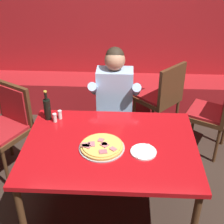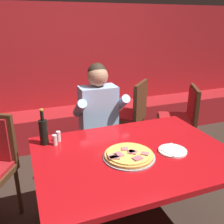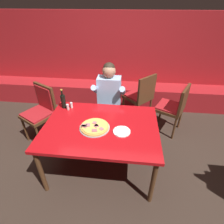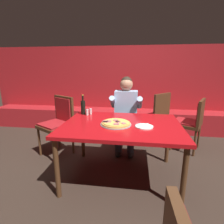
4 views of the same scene
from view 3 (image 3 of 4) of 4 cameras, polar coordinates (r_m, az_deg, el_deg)
ground_plane at (r=2.74m, az=-3.13°, el=-16.88°), size 24.00×24.00×0.00m
booth_wall_panel at (r=4.08m, az=1.44°, el=16.98°), size 6.80×0.16×1.90m
booth_bench at (r=4.05m, az=0.89°, el=5.88°), size 6.46×0.48×0.46m
main_dining_table at (r=2.26m, az=-3.65°, el=-5.83°), size 1.44×1.06×0.74m
pizza at (r=2.17m, az=-5.72°, el=-4.84°), size 0.37×0.37×0.05m
plate_white_paper at (r=2.11m, az=3.19°, el=-6.34°), size 0.21×0.21×0.02m
beer_bottle at (r=2.61m, az=-15.62°, el=3.51°), size 0.07×0.07×0.29m
shaker_red_pepper_flakes at (r=2.58m, az=-14.22°, el=1.51°), size 0.04×0.04×0.09m
shaker_black_pepper at (r=2.61m, az=-13.08°, el=2.11°), size 0.04×0.04×0.09m
diner_seated_blue_shirt at (r=2.88m, az=-1.03°, el=4.43°), size 0.53×0.53×1.27m
dining_chair_far_left at (r=3.07m, az=-22.16°, el=0.87°), size 0.60×0.60×0.96m
dining_chair_by_booth at (r=3.34m, az=9.42°, el=5.68°), size 0.62×0.62×0.96m
dining_chair_side_aisle at (r=3.18m, az=19.69°, el=1.96°), size 0.59×0.59×0.92m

